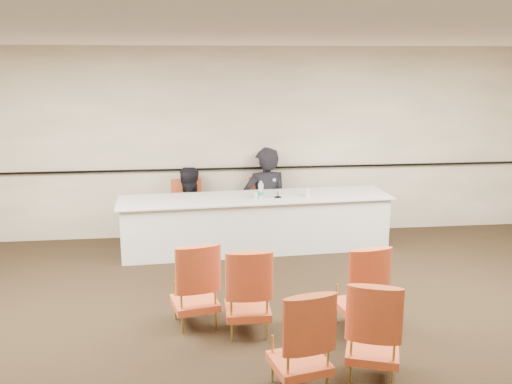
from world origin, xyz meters
TOP-DOWN VIEW (x-y plane):
  - floor at (0.00, 0.00)m, footprint 10.00×10.00m
  - ceiling at (0.00, 0.00)m, footprint 10.00×10.00m
  - wall_back at (0.00, 4.00)m, footprint 10.00×0.04m
  - wall_rail at (0.00, 3.96)m, footprint 9.80×0.04m
  - panel_table at (0.22, 3.20)m, footprint 4.09×1.16m
  - panelist_main at (0.46, 3.80)m, footprint 0.78×0.58m
  - panelist_main_chair at (0.46, 3.80)m, footprint 0.53×0.53m
  - panelist_second at (-0.79, 3.73)m, footprint 0.90×0.77m
  - panelist_second_chair at (-0.79, 3.73)m, footprint 0.53×0.53m
  - papers at (0.62, 3.14)m, footprint 0.34×0.28m
  - microphone at (0.54, 3.10)m, footprint 0.14×0.21m
  - water_bottle at (0.29, 3.11)m, footprint 0.09×0.09m
  - drinking_glass at (0.22, 3.09)m, footprint 0.07×0.07m
  - coffee_cup at (0.99, 3.11)m, footprint 0.10×0.10m
  - aud_chair_front_left at (-0.72, 0.77)m, footprint 0.59×0.59m
  - aud_chair_front_mid at (-0.17, 0.52)m, footprint 0.51×0.51m
  - aud_chair_front_right at (1.01, 0.48)m, footprint 0.58×0.58m
  - aud_chair_back_mid at (0.16, -0.58)m, footprint 0.59×0.59m
  - aud_chair_back_right at (0.85, -0.47)m, footprint 0.64×0.64m

SIDE VIEW (x-z plane):
  - floor at x=0.00m, z-range 0.00..0.00m
  - panelist_second at x=-0.79m, z-range -0.43..1.18m
  - panel_table at x=0.22m, z-range 0.00..0.81m
  - panelist_main at x=0.46m, z-range -0.52..1.46m
  - panelist_main_chair at x=0.46m, z-range 0.00..0.95m
  - panelist_second_chair at x=-0.79m, z-range 0.00..0.95m
  - aud_chair_front_left at x=-0.72m, z-range 0.00..0.95m
  - aud_chair_front_mid at x=-0.17m, z-range 0.00..0.95m
  - aud_chair_front_right at x=1.01m, z-range 0.00..0.95m
  - aud_chair_back_mid at x=0.16m, z-range 0.00..0.95m
  - aud_chair_back_right at x=0.85m, z-range 0.00..0.95m
  - papers at x=0.62m, z-range 0.81..0.81m
  - drinking_glass at x=0.22m, z-range 0.81..0.91m
  - coffee_cup at x=0.99m, z-range 0.81..0.94m
  - water_bottle at x=0.29m, z-range 0.81..1.07m
  - microphone at x=0.54m, z-range 0.81..1.08m
  - wall_rail at x=0.00m, z-range 1.09..1.11m
  - wall_back at x=0.00m, z-range 0.00..3.00m
  - ceiling at x=0.00m, z-range 3.00..3.00m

